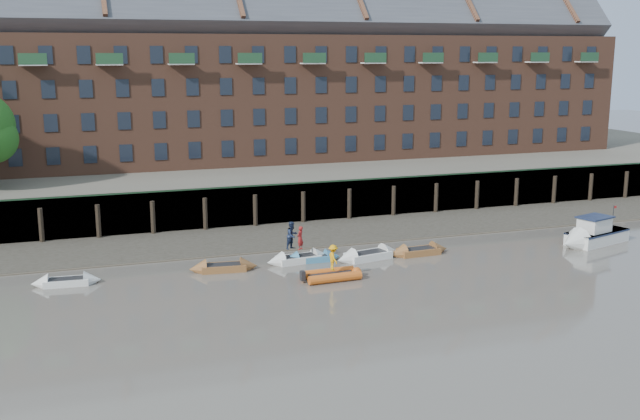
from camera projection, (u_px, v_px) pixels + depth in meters
name	position (u px, v px, depth m)	size (l,w,h in m)	color
ground	(389.00, 313.00, 40.12)	(220.00, 220.00, 0.00)	#605A52
foreshore	(293.00, 236.00, 56.79)	(110.00, 8.00, 0.50)	#3D382F
mud_band	(307.00, 246.00, 53.64)	(110.00, 1.60, 0.10)	#4C4336
river_wall	(277.00, 204.00, 60.51)	(110.00, 1.23, 3.30)	#2D2A26
bank_terrace	(240.00, 177.00, 73.13)	(110.00, 28.00, 3.20)	#5E594D
apartment_terrace	(235.00, 60.00, 71.69)	(80.60, 15.56, 20.98)	brown
rowboat_0	(66.00, 282.00, 44.81)	(4.11, 1.48, 1.17)	silver
rowboat_2	(224.00, 267.00, 47.68)	(4.48, 1.76, 1.27)	brown
rowboat_3	(299.00, 259.00, 49.62)	(4.59, 1.78, 1.30)	silver
rowboat_4	(312.00, 258.00, 49.86)	(3.98, 1.23, 1.15)	teal
rowboat_5	(368.00, 256.00, 50.37)	(5.02, 2.37, 1.40)	silver
rowboat_6	(419.00, 251.00, 51.49)	(4.49, 1.52, 1.29)	brown
rib_tender	(334.00, 275.00, 45.94)	(3.73, 1.88, 0.64)	#C95818
motor_launch	(588.00, 236.00, 53.92)	(6.63, 3.81, 2.60)	silver
person_rower_a	(300.00, 238.00, 49.33)	(0.57, 0.38, 1.58)	maroon
person_rower_b	(292.00, 235.00, 49.41)	(0.91, 0.71, 1.87)	#19233F
person_rib_crew	(333.00, 258.00, 45.66)	(1.03, 0.59, 1.59)	orange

